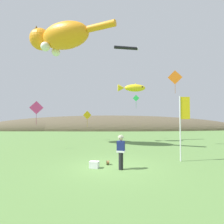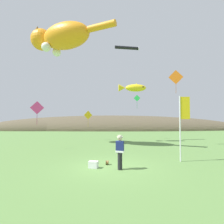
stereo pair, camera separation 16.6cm
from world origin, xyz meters
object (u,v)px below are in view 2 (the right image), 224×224
(festival_banner_pole, at_px, (182,118))
(kite_tube_streamer, at_px, (127,48))
(kite_giant_cat, at_px, (60,38))
(kite_diamond_pink, at_px, (37,108))
(festival_attendant, at_px, (120,151))
(kite_diamond_orange, at_px, (176,77))
(kite_spool, at_px, (107,162))
(kite_diamond_green, at_px, (137,98))
(kite_fish_windsock, at_px, (133,88))
(picnic_cooler, at_px, (93,165))
(kite_diamond_gold, at_px, (88,115))

(festival_banner_pole, bearing_deg, kite_tube_streamer, 105.28)
(kite_giant_cat, bearing_deg, kite_diamond_pink, -122.73)
(festival_attendant, height_order, kite_diamond_orange, kite_diamond_orange)
(kite_spool, relative_size, kite_diamond_pink, 0.13)
(kite_diamond_green, distance_m, kite_diamond_pink, 12.38)
(kite_spool, height_order, kite_giant_cat, kite_giant_cat)
(kite_tube_streamer, bearing_deg, kite_fish_windsock, -45.59)
(kite_fish_windsock, height_order, kite_diamond_orange, kite_diamond_orange)
(festival_attendant, height_order, picnic_cooler, festival_attendant)
(kite_tube_streamer, bearing_deg, kite_diamond_pink, -147.29)
(kite_diamond_pink, bearing_deg, kite_tube_streamer, 32.71)
(kite_spool, relative_size, kite_diamond_green, 0.15)
(kite_diamond_pink, bearing_deg, festival_attendant, -40.51)
(festival_attendant, bearing_deg, festival_banner_pole, 22.92)
(kite_tube_streamer, bearing_deg, kite_diamond_gold, 171.08)
(kite_spool, bearing_deg, kite_diamond_green, 74.13)
(kite_tube_streamer, distance_m, kite_diamond_pink, 12.33)
(kite_giant_cat, height_order, kite_diamond_pink, kite_giant_cat)
(kite_fish_windsock, relative_size, kite_diamond_orange, 1.36)
(festival_attendant, height_order, kite_diamond_green, kite_diamond_green)
(festival_banner_pole, height_order, kite_fish_windsock, kite_fish_windsock)
(kite_fish_windsock, distance_m, kite_diamond_pink, 10.35)
(kite_tube_streamer, bearing_deg, kite_diamond_orange, -35.56)
(festival_banner_pole, relative_size, kite_diamond_pink, 1.99)
(festival_banner_pole, relative_size, kite_diamond_green, 2.32)
(festival_banner_pole, xyz_separation_m, kite_fish_windsock, (-2.03, 8.93, 3.47))
(festival_attendant, height_order, festival_banner_pole, festival_banner_pole)
(kite_diamond_gold, bearing_deg, kite_diamond_pink, -120.70)
(kite_giant_cat, height_order, kite_diamond_green, kite_giant_cat)
(kite_spool, relative_size, picnic_cooler, 0.47)
(kite_spool, bearing_deg, picnic_cooler, -137.78)
(kite_spool, xyz_separation_m, kite_fish_windsock, (2.64, 9.66, 6.00))
(kite_fish_windsock, bearing_deg, picnic_cooler, -108.06)
(kite_diamond_orange, xyz_separation_m, kite_diamond_pink, (-12.81, -2.07, -3.16))
(kite_diamond_gold, bearing_deg, kite_giant_cat, -119.61)
(festival_attendant, height_order, kite_fish_windsock, kite_fish_windsock)
(festival_attendant, distance_m, kite_diamond_green, 14.31)
(kite_giant_cat, xyz_separation_m, kite_diamond_orange, (11.48, -0.00, -3.99))
(picnic_cooler, distance_m, kite_tube_streamer, 15.61)
(festival_banner_pole, relative_size, kite_diamond_orange, 1.75)
(kite_tube_streamer, height_order, kite_diamond_pink, kite_tube_streamer)
(kite_giant_cat, bearing_deg, kite_diamond_gold, 60.39)
(festival_attendant, distance_m, kite_giant_cat, 13.77)
(kite_spool, bearing_deg, kite_tube_streamer, 78.60)
(kite_spool, height_order, kite_diamond_gold, kite_diamond_gold)
(festival_attendant, height_order, kite_diamond_pink, kite_diamond_pink)
(kite_giant_cat, distance_m, kite_fish_windsock, 9.19)
(kite_diamond_orange, bearing_deg, kite_diamond_green, 119.68)
(festival_attendant, bearing_deg, kite_fish_windsock, 79.60)
(festival_attendant, bearing_deg, picnic_cooler, 167.97)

